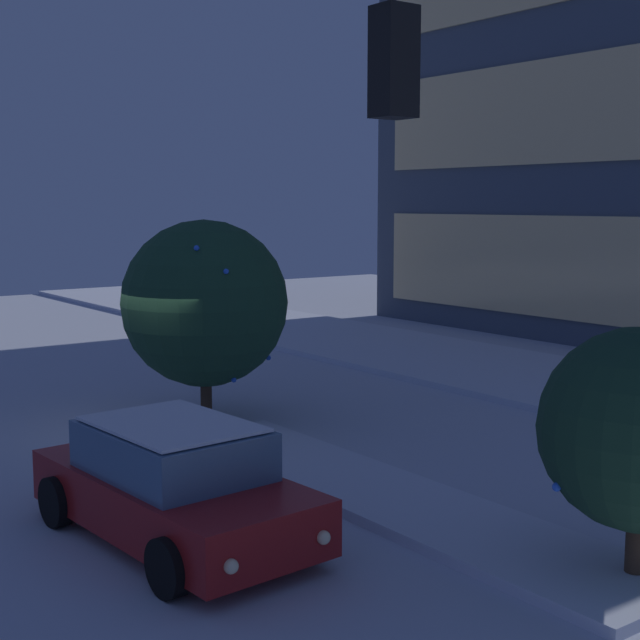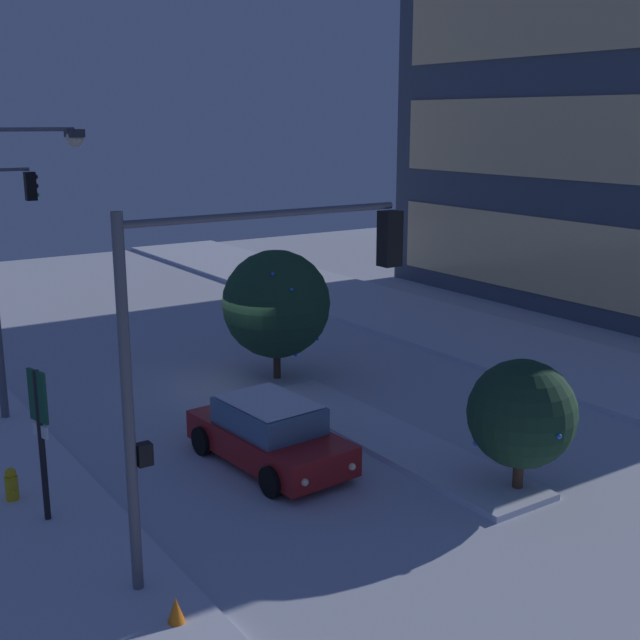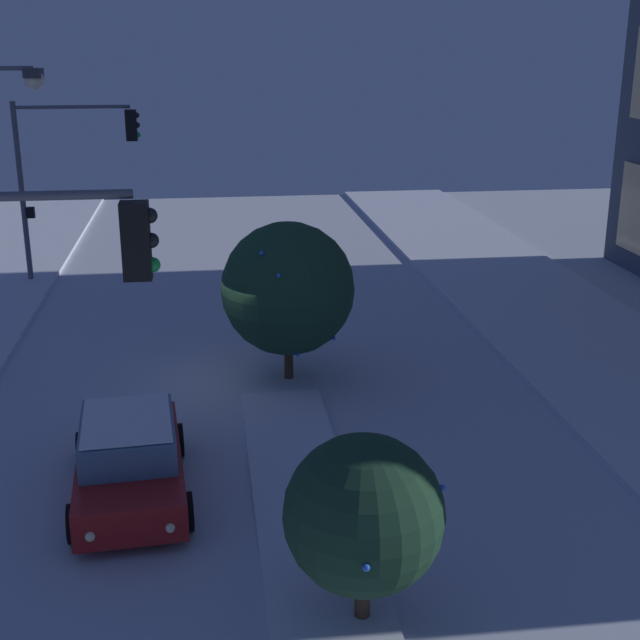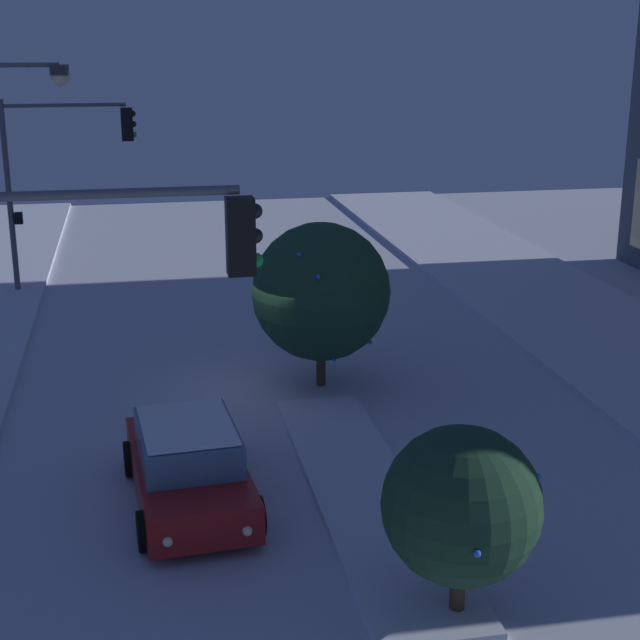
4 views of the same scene
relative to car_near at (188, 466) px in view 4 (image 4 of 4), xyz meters
The scene contains 7 objects.
ground 5.93m from the car_near, 153.00° to the left, with size 52.00×52.00×0.00m, color silver.
median_strip 3.15m from the car_near, 83.02° to the left, with size 9.00×1.80×0.14m, color silver.
car_near is the anchor object (origin of this frame).
traffic_light_corner_near_right 5.45m from the car_near, 35.11° to the right, with size 0.32×5.45×6.22m.
traffic_light_corner_near_left 15.83m from the car_near, 169.18° to the right, with size 0.32×4.06×6.00m.
decorated_tree_median 6.49m from the car_near, 147.44° to the left, with size 3.17×3.17×3.85m.
decorated_tree_left_of_median 5.51m from the car_near, 39.99° to the left, with size 2.26×2.22×2.85m.
Camera 4 is at (20.54, -3.34, 7.93)m, focal length 53.67 mm.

